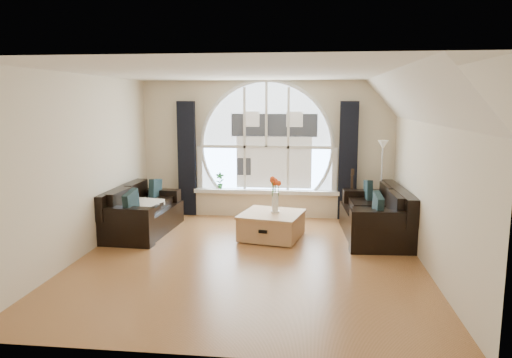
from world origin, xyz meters
name	(u,v)px	position (x,y,z in m)	size (l,w,h in m)	color
ground	(249,259)	(0.00, 0.00, 0.00)	(5.00, 5.50, 0.01)	brown
ceiling	(249,72)	(0.00, 0.00, 2.70)	(5.00, 5.50, 0.01)	silver
wall_back	(267,149)	(0.00, 2.75, 1.35)	(5.00, 0.01, 2.70)	beige
wall_front	(208,213)	(0.00, -2.75, 1.35)	(5.00, 0.01, 2.70)	beige
wall_left	(83,166)	(-2.50, 0.00, 1.35)	(0.01, 5.50, 2.70)	beige
wall_right	(429,171)	(2.50, 0.00, 1.35)	(0.01, 5.50, 2.70)	beige
attic_slope	(410,98)	(2.20, 0.00, 2.35)	(0.92, 5.50, 0.72)	silver
arched_window	(266,136)	(0.00, 2.72, 1.62)	(2.60, 0.06, 2.15)	silver
window_sill	(266,191)	(0.00, 2.65, 0.51)	(2.90, 0.22, 0.08)	white
window_frame	(266,136)	(0.00, 2.69, 1.62)	(2.76, 0.08, 2.15)	white
neighbor_house	(274,142)	(0.15, 2.71, 1.50)	(1.70, 0.02, 1.50)	silver
curtain_left	(187,159)	(-1.60, 2.63, 1.15)	(0.35, 0.12, 2.30)	black
curtain_right	(348,161)	(1.60, 2.63, 1.15)	(0.35, 0.12, 2.30)	black
sofa_left	(142,210)	(-2.06, 1.21, 0.40)	(0.92, 1.83, 0.81)	black
sofa_right	(375,215)	(1.98, 1.36, 0.40)	(0.96, 1.93, 0.86)	black
coffee_chest	(272,224)	(0.24, 1.11, 0.24)	(0.98, 0.98, 0.48)	#AB7A4E
throw_blanket	(143,205)	(-2.03, 1.21, 0.50)	(0.55, 0.55, 0.10)	silver
vase_flowers	(275,190)	(0.30, 1.15, 0.83)	(0.24, 0.24, 0.70)	white
floor_lamp	(381,183)	(2.18, 2.17, 0.80)	(0.24, 0.24, 1.60)	#B2B2B2
guitar	(351,196)	(1.66, 2.32, 0.53)	(0.36, 0.24, 1.06)	brown
potted_plant	(220,181)	(-0.93, 2.65, 0.71)	(0.17, 0.12, 0.33)	#1E6023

